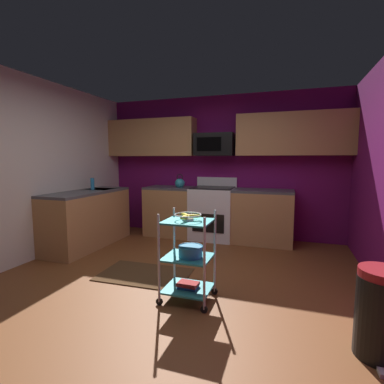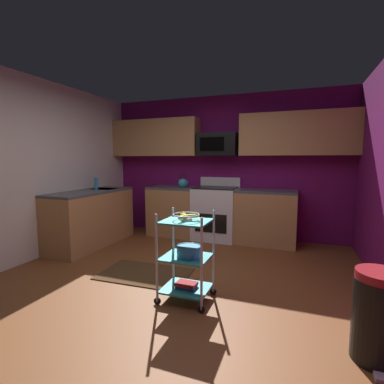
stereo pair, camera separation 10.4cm
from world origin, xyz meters
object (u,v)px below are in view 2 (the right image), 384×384
at_px(oven_range, 216,213).
at_px(rolling_cart, 186,257).
at_px(fruit_bowl, 186,216).
at_px(trash_can, 379,317).
at_px(book_stack, 186,285).
at_px(microwave, 218,145).
at_px(mixing_bowl_large, 189,251).
at_px(kettle, 183,183).
at_px(dish_soap_bottle, 96,184).

distance_m(oven_range, rolling_cart, 2.36).
xyz_separation_m(fruit_bowl, trash_can, (1.61, -0.36, -0.55)).
xyz_separation_m(rolling_cart, book_stack, (0.00, -0.00, -0.30)).
bearing_deg(microwave, book_stack, -81.89).
bearing_deg(fruit_bowl, trash_can, -12.68).
relative_size(mixing_bowl_large, kettle, 0.95).
bearing_deg(fruit_bowl, mixing_bowl_large, 0.00).
distance_m(book_stack, trash_can, 1.66).
height_order(oven_range, fruit_bowl, oven_range).
height_order(mixing_bowl_large, book_stack, mixing_bowl_large).
relative_size(kettle, dish_soap_bottle, 1.32).
height_order(mixing_bowl_large, dish_soap_bottle, dish_soap_bottle).
xyz_separation_m(oven_range, trash_can, (1.96, -2.70, -0.15)).
height_order(oven_range, dish_soap_bottle, dish_soap_bottle).
relative_size(oven_range, rolling_cart, 1.20).
relative_size(book_stack, dish_soap_bottle, 1.08).
xyz_separation_m(book_stack, dish_soap_bottle, (-2.23, 1.42, 0.86)).
distance_m(oven_range, fruit_bowl, 2.39).
bearing_deg(fruit_bowl, dish_soap_bottle, 147.47).
relative_size(rolling_cart, dish_soap_bottle, 4.57).
bearing_deg(trash_can, kettle, 133.93).
bearing_deg(dish_soap_bottle, kettle, 36.15).
relative_size(oven_range, trash_can, 1.67).
height_order(oven_range, mixing_bowl_large, oven_range).
relative_size(oven_range, mixing_bowl_large, 4.37).
xyz_separation_m(microwave, kettle, (-0.64, -0.11, -0.70)).
xyz_separation_m(mixing_bowl_large, kettle, (-1.01, 2.33, 0.48)).
relative_size(book_stack, kettle, 0.82).
distance_m(dish_soap_bottle, trash_can, 4.29).
height_order(rolling_cart, kettle, kettle).
height_order(microwave, rolling_cart, microwave).
relative_size(microwave, dish_soap_bottle, 3.50).
height_order(microwave, fruit_bowl, microwave).
xyz_separation_m(rolling_cart, trash_can, (1.61, -0.36, -0.12)).
xyz_separation_m(oven_range, fruit_bowl, (0.35, -2.33, 0.40)).
height_order(book_stack, trash_can, trash_can).
height_order(mixing_bowl_large, trash_can, trash_can).
distance_m(microwave, kettle, 0.96).
bearing_deg(kettle, trash_can, -46.07).
xyz_separation_m(fruit_bowl, kettle, (-0.98, 2.33, 0.12)).
bearing_deg(book_stack, trash_can, -12.68).
bearing_deg(dish_soap_bottle, rolling_cart, -32.53).
relative_size(microwave, mixing_bowl_large, 2.78).
relative_size(fruit_bowl, mixing_bowl_large, 1.08).
xyz_separation_m(oven_range, kettle, (-0.64, -0.00, 0.52)).
relative_size(microwave, rolling_cart, 0.77).
relative_size(fruit_bowl, book_stack, 1.25).
xyz_separation_m(rolling_cart, fruit_bowl, (-0.00, 0.00, 0.42)).
height_order(rolling_cart, fruit_bowl, rolling_cart).
xyz_separation_m(book_stack, trash_can, (1.61, -0.36, 0.17)).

